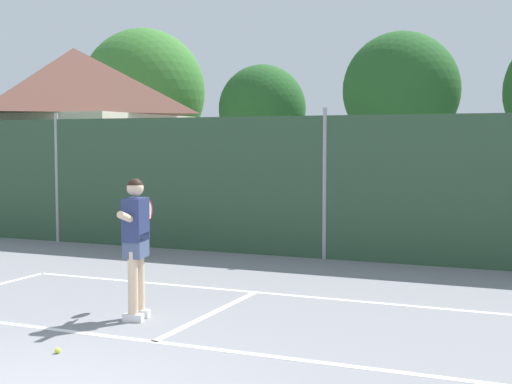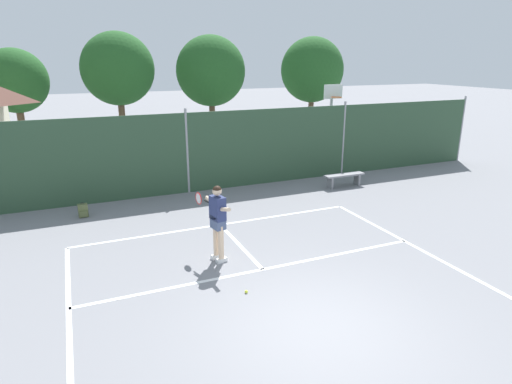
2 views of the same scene
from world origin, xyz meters
The scene contains 6 objects.
chainlink_fence centered at (0.00, 9.00, 1.42)m, with size 26.09×0.09×2.99m.
clubhouse_building centered at (-8.57, 12.44, 2.58)m, with size 5.68×5.22×4.97m.
treeline_backdrop centered at (-1.24, 20.27, 4.00)m, with size 27.30×4.51×6.77m.
tennis_player centered at (-0.77, 3.34, 1.11)m, with size 0.45×1.40×1.85m.
tennis_ball centered at (-0.73, 1.66, 0.03)m, with size 0.07×0.07×0.07m, color #CCE033.
backpack_olive centered at (-3.61, 7.77, 0.19)m, with size 0.29×0.25×0.46m.
Camera 1 is at (4.37, -4.74, 2.34)m, focal length 51.19 mm.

